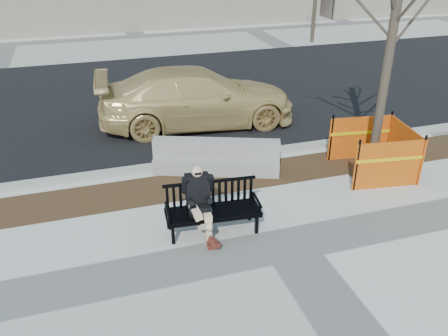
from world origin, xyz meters
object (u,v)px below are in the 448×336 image
at_px(bench, 213,231).
at_px(jersey_barrier_left, 216,172).
at_px(sedan, 198,124).
at_px(tree_fence, 370,172).
at_px(seated_man, 200,231).

bearing_deg(bench, jersey_barrier_left, 76.79).
bearing_deg(jersey_barrier_left, sedan, 104.40).
bearing_deg(tree_fence, sedan, 126.71).
bearing_deg(tree_fence, seated_man, -165.57).
xyz_separation_m(bench, sedan, (1.07, 5.22, 0.00)).
height_order(tree_fence, jersey_barrier_left, tree_fence).
relative_size(tree_fence, jersey_barrier_left, 2.06).
bearing_deg(jersey_barrier_left, bench, -87.27).
height_order(bench, sedan, sedan).
height_order(seated_man, jersey_barrier_left, seated_man).
bearing_deg(seated_man, jersey_barrier_left, 70.84).
relative_size(bench, sedan, 0.32).
bearing_deg(sedan, jersey_barrier_left, 177.76).
relative_size(seated_man, sedan, 0.24).
relative_size(bench, jersey_barrier_left, 0.62).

